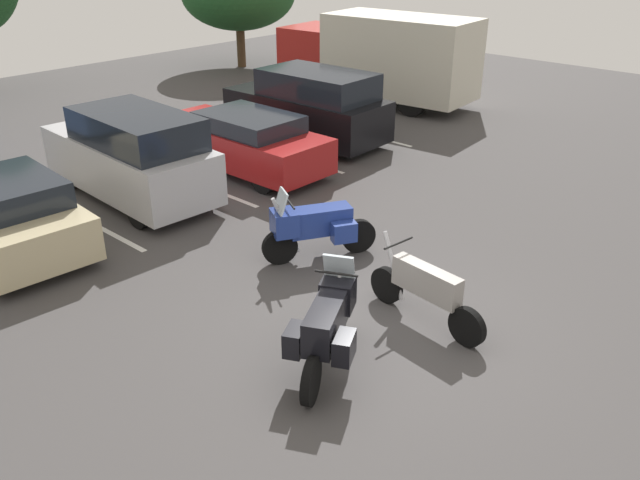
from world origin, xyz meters
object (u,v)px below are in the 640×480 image
(box_truck, at_px, (380,56))
(car_black, at_px, (309,106))
(motorcycle_touring, at_px, (328,323))
(motorcycle_second, at_px, (315,225))
(car_champagne, at_px, (3,214))
(motorcycle_third, at_px, (425,290))
(car_silver, at_px, (131,155))
(car_red, at_px, (242,141))

(box_truck, bearing_deg, car_black, -164.64)
(motorcycle_touring, xyz_separation_m, motorcycle_second, (2.24, 2.31, -0.00))
(box_truck, bearing_deg, motorcycle_second, -147.71)
(car_champagne, bearing_deg, motorcycle_second, -51.40)
(motorcycle_third, relative_size, car_silver, 0.47)
(motorcycle_second, bearing_deg, car_champagne, 128.60)
(motorcycle_third, relative_size, box_truck, 0.32)
(car_red, xyz_separation_m, box_truck, (7.72, 1.71, 0.79))
(car_silver, bearing_deg, car_champagne, -172.27)
(car_red, bearing_deg, box_truck, 12.48)
(car_red, distance_m, box_truck, 7.95)
(motorcycle_second, distance_m, box_truck, 11.96)
(car_red, height_order, box_truck, box_truck)
(motorcycle_second, relative_size, car_champagne, 0.45)
(box_truck, bearing_deg, car_red, -167.52)
(car_black, bearing_deg, car_silver, -179.32)
(car_red, bearing_deg, car_champagne, -178.83)
(car_black, height_order, box_truck, box_truck)
(car_champagne, distance_m, car_silver, 3.11)
(car_black, bearing_deg, box_truck, 15.36)
(car_red, bearing_deg, car_black, 7.32)
(car_champagne, height_order, car_silver, car_silver)
(car_red, relative_size, car_black, 1.02)
(car_red, relative_size, box_truck, 0.69)
(motorcycle_touring, distance_m, motorcycle_third, 1.85)
(motorcycle_touring, height_order, car_silver, car_silver)
(car_champagne, xyz_separation_m, car_red, (5.99, 0.12, 0.01))
(motorcycle_second, xyz_separation_m, motorcycle_third, (-0.44, -2.69, -0.10))
(motorcycle_second, height_order, motorcycle_third, motorcycle_second)
(motorcycle_touring, distance_m, car_black, 10.45)
(motorcycle_third, xyz_separation_m, car_black, (5.62, 7.71, 0.42))
(motorcycle_touring, distance_m, car_silver, 7.47)
(car_silver, height_order, box_truck, box_truck)
(motorcycle_third, height_order, car_champagne, car_champagne)
(car_silver, bearing_deg, motorcycle_second, -83.57)
(motorcycle_third, distance_m, box_truck, 13.92)
(car_champagne, bearing_deg, motorcycle_touring, -78.57)
(motorcycle_second, distance_m, car_black, 7.23)
(box_truck, bearing_deg, motorcycle_touring, -144.83)
(car_champagne, xyz_separation_m, car_silver, (3.07, 0.42, 0.28))
(motorcycle_second, height_order, box_truck, box_truck)
(car_silver, bearing_deg, motorcycle_touring, -103.03)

